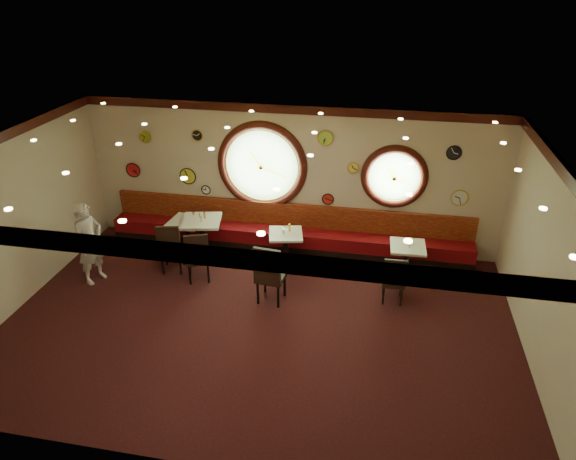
% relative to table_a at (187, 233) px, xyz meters
% --- Properties ---
extents(floor, '(9.00, 6.00, 0.00)m').
position_rel_table_a_xyz_m(floor, '(2.12, -2.18, -0.49)').
color(floor, black).
rests_on(floor, ground).
extents(ceiling, '(9.00, 6.00, 0.02)m').
position_rel_table_a_xyz_m(ceiling, '(2.12, -2.18, 2.71)').
color(ceiling, gold).
rests_on(ceiling, wall_back).
extents(wall_back, '(9.00, 0.02, 3.20)m').
position_rel_table_a_xyz_m(wall_back, '(2.12, 0.82, 1.11)').
color(wall_back, beige).
rests_on(wall_back, floor).
extents(wall_front, '(9.00, 0.02, 3.20)m').
position_rel_table_a_xyz_m(wall_front, '(2.12, -5.18, 1.11)').
color(wall_front, beige).
rests_on(wall_front, floor).
extents(wall_left, '(0.02, 6.00, 3.20)m').
position_rel_table_a_xyz_m(wall_left, '(-2.38, -2.18, 1.11)').
color(wall_left, beige).
rests_on(wall_left, floor).
extents(wall_right, '(0.02, 6.00, 3.20)m').
position_rel_table_a_xyz_m(wall_right, '(6.62, -2.18, 1.11)').
color(wall_right, beige).
rests_on(wall_right, floor).
extents(molding_back, '(9.00, 0.10, 0.18)m').
position_rel_table_a_xyz_m(molding_back, '(2.12, 0.77, 2.62)').
color(molding_back, '#330E09').
rests_on(molding_back, wall_back).
extents(molding_front, '(9.00, 0.10, 0.18)m').
position_rel_table_a_xyz_m(molding_front, '(2.12, -5.13, 2.62)').
color(molding_front, '#330E09').
rests_on(molding_front, wall_back).
extents(molding_right, '(0.10, 6.00, 0.18)m').
position_rel_table_a_xyz_m(molding_right, '(6.57, -2.18, 2.62)').
color(molding_right, '#330E09').
rests_on(molding_right, wall_back).
extents(banquette_base, '(8.00, 0.55, 0.20)m').
position_rel_table_a_xyz_m(banquette_base, '(2.12, 0.54, -0.39)').
color(banquette_base, black).
rests_on(banquette_base, floor).
extents(banquette_seat, '(8.00, 0.55, 0.30)m').
position_rel_table_a_xyz_m(banquette_seat, '(2.12, 0.54, -0.14)').
color(banquette_seat, '#5C070E').
rests_on(banquette_seat, banquette_base).
extents(banquette_back, '(8.00, 0.10, 0.55)m').
position_rel_table_a_xyz_m(banquette_back, '(2.12, 0.76, 0.26)').
color(banquette_back, '#61070D').
rests_on(banquette_back, wall_back).
extents(porthole_left_glass, '(1.66, 0.02, 1.66)m').
position_rel_table_a_xyz_m(porthole_left_glass, '(1.52, 0.81, 1.36)').
color(porthole_left_glass, '#87B66D').
rests_on(porthole_left_glass, wall_back).
extents(porthole_left_frame, '(1.98, 0.18, 1.98)m').
position_rel_table_a_xyz_m(porthole_left_frame, '(1.52, 0.80, 1.36)').
color(porthole_left_frame, '#330E09').
rests_on(porthole_left_frame, wall_back).
extents(porthole_left_ring, '(1.61, 0.03, 1.61)m').
position_rel_table_a_xyz_m(porthole_left_ring, '(1.52, 0.77, 1.36)').
color(porthole_left_ring, gold).
rests_on(porthole_left_ring, wall_back).
extents(porthole_right_glass, '(1.10, 0.02, 1.10)m').
position_rel_table_a_xyz_m(porthole_right_glass, '(4.32, 0.81, 1.31)').
color(porthole_right_glass, '#87B66D').
rests_on(porthole_right_glass, wall_back).
extents(porthole_right_frame, '(1.38, 0.18, 1.38)m').
position_rel_table_a_xyz_m(porthole_right_frame, '(4.32, 0.80, 1.31)').
color(porthole_right_frame, '#330E09').
rests_on(porthole_right_frame, wall_back).
extents(porthole_right_ring, '(1.09, 0.03, 1.09)m').
position_rel_table_a_xyz_m(porthole_right_ring, '(4.32, 0.77, 1.31)').
color(porthole_right_ring, gold).
rests_on(porthole_right_ring, wall_back).
extents(wall_clock_0, '(0.32, 0.03, 0.32)m').
position_rel_table_a_xyz_m(wall_clock_0, '(-1.48, 0.78, 1.06)').
color(wall_clock_0, red).
rests_on(wall_clock_0, wall_back).
extents(wall_clock_1, '(0.22, 0.03, 0.22)m').
position_rel_table_a_xyz_m(wall_clock_1, '(3.47, 0.78, 1.46)').
color(wall_clock_1, '#F3D151').
rests_on(wall_clock_1, wall_back).
extents(wall_clock_2, '(0.20, 0.03, 0.20)m').
position_rel_table_a_xyz_m(wall_clock_2, '(0.22, 0.78, 0.71)').
color(wall_clock_2, white).
rests_on(wall_clock_2, wall_back).
extents(wall_clock_3, '(0.24, 0.03, 0.24)m').
position_rel_table_a_xyz_m(wall_clock_3, '(0.12, 0.78, 1.96)').
color(wall_clock_3, black).
rests_on(wall_clock_3, wall_back).
extents(wall_clock_4, '(0.36, 0.03, 0.36)m').
position_rel_table_a_xyz_m(wall_clock_4, '(-0.18, 0.78, 1.01)').
color(wall_clock_4, yellow).
rests_on(wall_clock_4, wall_back).
extents(wall_clock_5, '(0.24, 0.03, 0.24)m').
position_rel_table_a_xyz_m(wall_clock_5, '(2.97, 0.78, 0.71)').
color(wall_clock_5, red).
rests_on(wall_clock_5, wall_back).
extents(wall_clock_6, '(0.30, 0.03, 0.30)m').
position_rel_table_a_xyz_m(wall_clock_6, '(2.87, 0.78, 2.06)').
color(wall_clock_6, '#A0CF40').
rests_on(wall_clock_6, wall_back).
extents(wall_clock_7, '(0.26, 0.03, 0.26)m').
position_rel_table_a_xyz_m(wall_clock_7, '(-1.08, 0.78, 1.86)').
color(wall_clock_7, '#98B023').
rests_on(wall_clock_7, wall_back).
extents(wall_clock_8, '(0.28, 0.03, 0.28)m').
position_rel_table_a_xyz_m(wall_clock_8, '(5.42, 0.78, 1.91)').
color(wall_clock_8, black).
rests_on(wall_clock_8, wall_back).
extents(wall_clock_9, '(0.34, 0.03, 0.34)m').
position_rel_table_a_xyz_m(wall_clock_9, '(5.67, 0.78, 0.96)').
color(wall_clock_9, silver).
rests_on(wall_clock_9, wall_back).
extents(table_a, '(0.77, 0.77, 0.78)m').
position_rel_table_a_xyz_m(table_a, '(0.00, 0.00, 0.00)').
color(table_a, black).
rests_on(table_a, floor).
extents(table_b, '(0.94, 0.94, 0.88)m').
position_rel_table_a_xyz_m(table_b, '(0.38, -0.09, 0.06)').
color(table_b, black).
rests_on(table_b, floor).
extents(table_c, '(0.81, 0.81, 0.75)m').
position_rel_table_a_xyz_m(table_c, '(2.21, -0.11, -0.02)').
color(table_c, black).
rests_on(table_c, floor).
extents(table_d, '(0.71, 0.71, 0.75)m').
position_rel_table_a_xyz_m(table_d, '(4.69, -0.18, -0.02)').
color(table_d, black).
rests_on(table_d, floor).
extents(chair_a, '(0.54, 0.54, 0.69)m').
position_rel_table_a_xyz_m(chair_a, '(-0.03, -0.85, 0.14)').
color(chair_a, black).
rests_on(chair_a, floor).
extents(chair_b, '(0.60, 0.60, 0.68)m').
position_rel_table_a_xyz_m(chair_b, '(0.63, -1.08, 0.14)').
color(chair_b, black).
rests_on(chair_b, floor).
extents(chair_c, '(0.56, 0.56, 0.75)m').
position_rel_table_a_xyz_m(chair_c, '(2.17, -1.54, 0.21)').
color(chair_c, black).
rests_on(chair_c, floor).
extents(chair_d, '(0.42, 0.42, 0.61)m').
position_rel_table_a_xyz_m(chair_d, '(4.44, -1.11, 0.07)').
color(chair_d, black).
rests_on(chair_d, floor).
extents(condiment_a_salt, '(0.03, 0.03, 0.10)m').
position_rel_table_a_xyz_m(condiment_a_salt, '(-0.04, 0.08, 0.34)').
color(condiment_a_salt, silver).
rests_on(condiment_a_salt, table_a).
extents(condiment_b_salt, '(0.03, 0.03, 0.09)m').
position_rel_table_a_xyz_m(condiment_b_salt, '(0.30, 0.02, 0.43)').
color(condiment_b_salt, silver).
rests_on(condiment_b_salt, table_b).
extents(condiment_c_salt, '(0.04, 0.04, 0.11)m').
position_rel_table_a_xyz_m(condiment_c_salt, '(2.15, -0.10, 0.31)').
color(condiment_c_salt, silver).
rests_on(condiment_c_salt, table_c).
extents(condiment_d_salt, '(0.03, 0.03, 0.10)m').
position_rel_table_a_xyz_m(condiment_d_salt, '(4.64, -0.10, 0.31)').
color(condiment_d_salt, silver).
rests_on(condiment_d_salt, table_d).
extents(condiment_a_pepper, '(0.03, 0.03, 0.09)m').
position_rel_table_a_xyz_m(condiment_a_pepper, '(0.06, -0.08, 0.33)').
color(condiment_a_pepper, silver).
rests_on(condiment_a_pepper, table_a).
extents(condiment_b_pepper, '(0.04, 0.04, 0.11)m').
position_rel_table_a_xyz_m(condiment_b_pepper, '(0.41, -0.16, 0.44)').
color(condiment_b_pepper, '#BABABF').
rests_on(condiment_b_pepper, table_b).
extents(condiment_c_pepper, '(0.04, 0.04, 0.11)m').
position_rel_table_a_xyz_m(condiment_c_pepper, '(2.19, -0.14, 0.31)').
color(condiment_c_pepper, silver).
rests_on(condiment_c_pepper, table_c).
extents(condiment_d_pepper, '(0.03, 0.03, 0.09)m').
position_rel_table_a_xyz_m(condiment_d_pepper, '(4.72, -0.25, 0.31)').
color(condiment_d_pepper, silver).
rests_on(condiment_d_pepper, table_d).
extents(condiment_a_bottle, '(0.05, 0.05, 0.15)m').
position_rel_table_a_xyz_m(condiment_a_bottle, '(0.13, 0.13, 0.36)').
color(condiment_a_bottle, gold).
rests_on(condiment_a_bottle, table_a).
extents(condiment_b_bottle, '(0.04, 0.04, 0.14)m').
position_rel_table_a_xyz_m(condiment_b_bottle, '(0.43, -0.00, 0.46)').
color(condiment_b_bottle, '#C37B2D').
rests_on(condiment_b_bottle, table_b).
extents(condiment_c_bottle, '(0.05, 0.05, 0.17)m').
position_rel_table_a_xyz_m(condiment_c_bottle, '(2.27, -0.01, 0.34)').
color(condiment_c_bottle, gold).
rests_on(condiment_c_bottle, table_c).
extents(condiment_d_bottle, '(0.04, 0.04, 0.14)m').
position_rel_table_a_xyz_m(condiment_d_bottle, '(4.75, -0.09, 0.33)').
color(condiment_d_bottle, yellow).
rests_on(condiment_d_bottle, table_d).
extents(waiter, '(0.59, 0.72, 1.69)m').
position_rel_table_a_xyz_m(waiter, '(-1.45, -1.41, 0.35)').
color(waiter, silver).
rests_on(waiter, floor).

